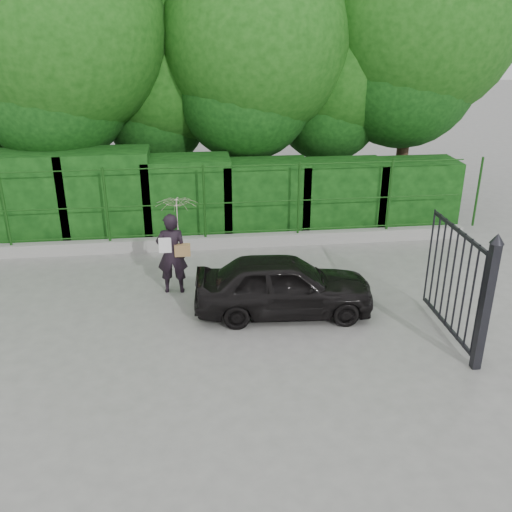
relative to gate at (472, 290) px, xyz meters
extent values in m
plane|color=gray|center=(-4.60, 0.72, -1.19)|extent=(80.00, 80.00, 0.00)
cube|color=#9E9E99|center=(-4.60, 5.22, -1.04)|extent=(14.00, 0.25, 0.30)
cylinder|color=#154311|center=(-8.80, 5.22, 0.01)|extent=(0.06, 0.06, 1.80)
cylinder|color=#154311|center=(-6.50, 5.22, 0.01)|extent=(0.06, 0.06, 1.80)
cylinder|color=#154311|center=(-4.20, 5.22, 0.01)|extent=(0.06, 0.06, 1.80)
cylinder|color=#154311|center=(-1.90, 5.22, 0.01)|extent=(0.06, 0.06, 1.80)
cylinder|color=#154311|center=(0.40, 5.22, 0.01)|extent=(0.06, 0.06, 1.80)
cylinder|color=#154311|center=(2.70, 5.22, 0.01)|extent=(0.06, 0.06, 1.80)
cylinder|color=#154311|center=(-4.60, 5.22, -0.79)|extent=(13.60, 0.03, 0.03)
cylinder|color=#154311|center=(-4.60, 5.22, -0.04)|extent=(13.60, 0.03, 0.03)
cylinder|color=#154311|center=(-4.60, 5.22, 0.86)|extent=(13.60, 0.03, 0.03)
cube|color=black|center=(-8.60, 6.22, -0.04)|extent=(2.20, 1.20, 2.29)
cube|color=black|center=(-6.60, 6.22, -0.04)|extent=(2.20, 1.20, 2.29)
cube|color=black|center=(-4.60, 6.22, -0.16)|extent=(2.20, 1.20, 2.05)
cube|color=black|center=(-2.60, 6.22, -0.24)|extent=(2.20, 1.20, 1.90)
cube|color=black|center=(-0.60, 6.22, -0.27)|extent=(2.20, 1.20, 1.84)
cube|color=black|center=(1.40, 6.22, -0.28)|extent=(2.20, 1.20, 1.81)
cylinder|color=black|center=(-7.60, 7.92, 1.06)|extent=(0.36, 0.36, 4.50)
sphere|color=#14470F|center=(-7.60, 7.92, 3.76)|extent=(5.40, 5.40, 5.40)
cylinder|color=black|center=(-5.10, 9.22, 0.44)|extent=(0.36, 0.36, 3.25)
sphere|color=#14470F|center=(-5.10, 9.22, 2.39)|extent=(3.90, 3.90, 3.90)
cylinder|color=black|center=(-2.60, 8.22, 0.94)|extent=(0.36, 0.36, 4.25)
sphere|color=#14470F|center=(-2.60, 8.22, 3.49)|extent=(5.10, 5.10, 5.10)
cylinder|color=black|center=(-0.10, 8.92, 0.56)|extent=(0.36, 0.36, 3.50)
sphere|color=#14470F|center=(-0.10, 8.92, 2.66)|extent=(4.20, 4.20, 4.20)
cylinder|color=black|center=(1.90, 8.52, 1.19)|extent=(0.36, 0.36, 4.75)
sphere|color=#14470F|center=(1.90, 8.52, 4.04)|extent=(5.70, 5.70, 5.70)
cube|color=black|center=(0.00, -0.48, -0.09)|extent=(0.14, 0.14, 2.20)
cone|color=black|center=(0.00, -0.48, 1.09)|extent=(0.22, 0.22, 0.16)
cube|color=black|center=(0.00, 0.67, -1.04)|extent=(0.05, 2.00, 0.06)
cube|color=black|center=(0.00, 0.67, 0.76)|extent=(0.05, 2.00, 0.06)
cylinder|color=black|center=(0.00, -0.28, -0.14)|extent=(0.04, 0.04, 1.90)
cylinder|color=black|center=(0.00, -0.03, -0.14)|extent=(0.04, 0.04, 1.90)
cylinder|color=black|center=(0.00, 0.22, -0.14)|extent=(0.04, 0.04, 1.90)
cylinder|color=black|center=(0.00, 0.47, -0.14)|extent=(0.04, 0.04, 1.90)
cylinder|color=black|center=(0.00, 0.72, -0.14)|extent=(0.04, 0.04, 1.90)
cylinder|color=black|center=(0.00, 0.97, -0.14)|extent=(0.04, 0.04, 1.90)
cylinder|color=black|center=(0.00, 1.22, -0.14)|extent=(0.04, 0.04, 1.90)
cylinder|color=black|center=(0.00, 1.47, -0.14)|extent=(0.04, 0.04, 1.90)
cylinder|color=black|center=(0.00, 1.72, -0.14)|extent=(0.04, 0.04, 1.90)
imported|color=black|center=(-4.95, 2.92, -0.33)|extent=(0.65, 0.44, 1.71)
imported|color=#FECFD4|center=(-4.80, 2.97, 0.45)|extent=(0.84, 0.86, 0.77)
cube|color=olive|center=(-4.73, 2.84, -0.23)|extent=(0.32, 0.15, 0.24)
cube|color=white|center=(-5.07, 2.80, -0.10)|extent=(0.25, 0.02, 0.32)
imported|color=black|center=(-2.82, 1.77, -0.61)|extent=(3.49, 1.59, 1.16)
camera|label=1|loc=(-4.50, -7.89, 4.19)|focal=40.00mm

